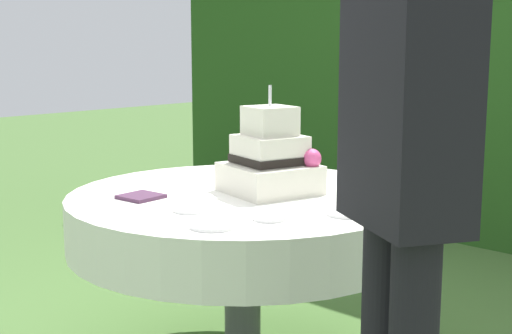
# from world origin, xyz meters

# --- Properties ---
(cake_table) EXTENTS (1.31, 1.31, 0.73)m
(cake_table) POSITION_xyz_m (0.00, 0.00, 0.62)
(cake_table) COLOR #4C4C51
(cake_table) RESTS_ON ground_plane
(wedding_cake) EXTENTS (0.38, 0.38, 0.41)m
(wedding_cake) POSITION_xyz_m (0.07, 0.09, 0.85)
(wedding_cake) COLOR silver
(wedding_cake) RESTS_ON cake_table
(serving_plate_near) EXTENTS (0.15, 0.15, 0.01)m
(serving_plate_near) POSITION_xyz_m (0.28, -0.42, 0.73)
(serving_plate_near) COLOR white
(serving_plate_near) RESTS_ON cake_table
(serving_plate_far) EXTENTS (0.11, 0.11, 0.01)m
(serving_plate_far) POSITION_xyz_m (0.35, -0.23, 0.73)
(serving_plate_far) COLOR white
(serving_plate_far) RESTS_ON cake_table
(serving_plate_left) EXTENTS (0.12, 0.12, 0.01)m
(serving_plate_left) POSITION_xyz_m (0.49, -0.01, 0.73)
(serving_plate_left) COLOR white
(serving_plate_left) RESTS_ON cake_table
(serving_plate_right) EXTENTS (0.11, 0.11, 0.01)m
(serving_plate_right) POSITION_xyz_m (0.07, -0.33, 0.73)
(serving_plate_right) COLOR white
(serving_plate_right) RESTS_ON cake_table
(napkin_stack) EXTENTS (0.14, 0.14, 0.01)m
(napkin_stack) POSITION_xyz_m (-0.21, -0.31, 0.73)
(napkin_stack) COLOR #4C2D47
(napkin_stack) RESTS_ON cake_table
(standing_person) EXTENTS (0.41, 0.36, 1.60)m
(standing_person) POSITION_xyz_m (0.94, -0.41, 0.93)
(standing_person) COLOR black
(standing_person) RESTS_ON ground_plane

